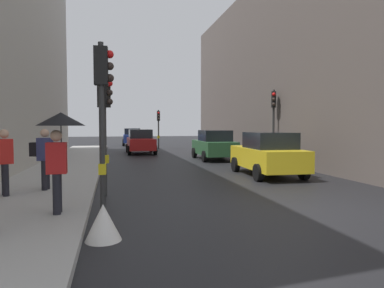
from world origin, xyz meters
TOP-DOWN VIEW (x-y plane):
  - ground_plane at (0.00, 0.00)m, footprint 120.00×120.00m
  - sidewalk_kerb at (-6.12, 6.00)m, footprint 3.09×40.00m
  - building_facade_right at (10.57, 12.33)m, footprint 12.00×26.78m
  - traffic_light_near_left at (-4.25, 0.21)m, footprint 0.44×0.25m
  - traffic_light_mid_street at (4.26, 9.10)m, footprint 0.34×0.45m
  - traffic_light_far_median at (-0.11, 22.44)m, footprint 0.24×0.43m
  - traffic_light_near_right at (-4.25, 2.54)m, footprint 0.44×0.37m
  - car_yellow_taxi at (2.07, 5.13)m, footprint 2.16×4.27m
  - car_blue_van at (-2.04, 28.86)m, footprint 2.15×4.27m
  - car_red_sedan at (-2.05, 17.74)m, footprint 2.04×4.21m
  - car_green_estate at (1.86, 12.02)m, footprint 2.08×4.23m
  - pedestrian_with_umbrella at (-5.13, -0.04)m, footprint 1.00×1.00m
  - pedestrian_with_grey_backpack at (-6.00, 2.95)m, footprint 0.64×0.39m
  - pedestrian_in_red_jacket at (-6.84, 2.25)m, footprint 0.47×0.39m
  - warning_sign_triangle at (-4.22, -1.57)m, footprint 0.64×0.64m

SIDE VIEW (x-z plane):
  - ground_plane at x=0.00m, z-range 0.00..0.00m
  - sidewalk_kerb at x=-6.12m, z-range 0.00..0.16m
  - warning_sign_triangle at x=-4.22m, z-range 0.00..0.65m
  - car_yellow_taxi at x=2.07m, z-range 0.00..1.76m
  - car_blue_van at x=-2.04m, z-range 0.00..1.76m
  - car_red_sedan at x=-2.05m, z-range 0.00..1.76m
  - car_green_estate at x=1.86m, z-range 0.00..1.76m
  - pedestrian_in_red_jacket at x=-6.84m, z-range 0.25..2.02m
  - pedestrian_with_grey_backpack at x=-6.00m, z-range 0.28..2.05m
  - pedestrian_with_umbrella at x=-5.13m, z-range 0.77..2.91m
  - traffic_light_far_median at x=-0.11m, z-range 0.65..4.06m
  - traffic_light_near_right at x=-4.25m, z-range 0.66..4.15m
  - traffic_light_near_left at x=-4.25m, z-range 0.73..4.59m
  - traffic_light_mid_street at x=4.26m, z-range 0.74..4.67m
  - building_facade_right at x=10.57m, z-range 0.00..10.89m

